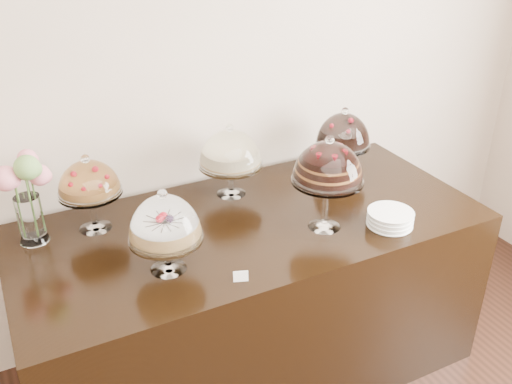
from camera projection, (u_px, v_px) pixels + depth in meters
name	position (u px, v px, depth m)	size (l,w,h in m)	color
wall_back	(144.00, 75.00, 2.72)	(5.00, 0.04, 3.00)	#C3B19D
display_counter	(252.00, 297.00, 2.89)	(2.20, 1.00, 0.90)	black
cake_stand_sugar_sponge	(165.00, 222.00, 2.24)	(0.30, 0.30, 0.37)	white
cake_stand_choco_layer	(328.00, 166.00, 2.49)	(0.32, 0.32, 0.45)	white
cake_stand_cheesecake	(230.00, 151.00, 2.82)	(0.32, 0.32, 0.38)	white
cake_stand_dark_choco	(343.00, 133.00, 3.05)	(0.30, 0.30, 0.37)	white
cake_stand_fruit_tart	(89.00, 182.00, 2.52)	(0.28, 0.28, 0.37)	white
flower_vase	(25.00, 190.00, 2.41)	(0.23, 0.27, 0.43)	white
plate_stack	(390.00, 219.00, 2.63)	(0.21, 0.21, 0.07)	white
price_card_left	(241.00, 276.00, 2.26)	(0.06, 0.01, 0.04)	white
price_card_right	(399.00, 229.00, 2.58)	(0.06, 0.01, 0.04)	white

